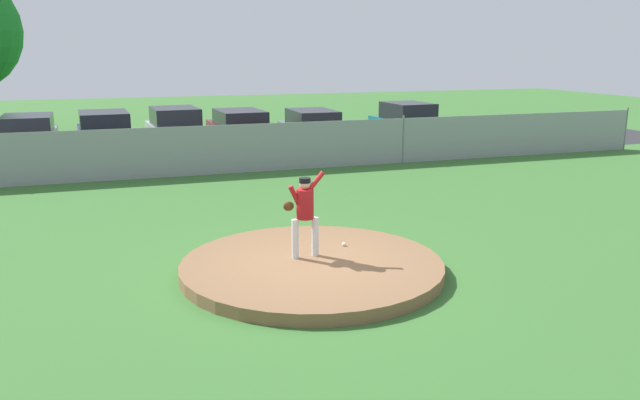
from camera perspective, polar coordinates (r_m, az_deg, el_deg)
ground_plane at (r=17.35m, az=-6.83°, el=-0.07°), size 80.00×80.00×0.00m
asphalt_strip at (r=25.58m, az=-10.79°, el=4.13°), size 44.00×7.00×0.01m
pitchers_mound at (r=11.74m, az=-0.73°, el=-6.01°), size 4.81×4.81×0.22m
pitcher_youth at (r=11.68m, az=-1.41°, el=-0.79°), size 0.79×0.32×1.61m
baseball at (r=12.57m, az=2.16°, el=-3.97°), size 0.07×0.07×0.07m
chainlink_fence at (r=21.06m, az=-9.15°, el=4.46°), size 33.41×0.07×1.71m
parked_car_burgundy at (r=26.24m, az=-7.15°, el=6.20°), size 2.11×4.70×1.60m
parked_car_white at (r=25.42m, az=-24.62°, el=4.94°), size 1.94×4.39×1.69m
parked_car_slate at (r=26.15m, az=-0.67°, el=6.25°), size 1.88×4.50×1.60m
parked_car_silver at (r=25.75m, az=-12.79°, el=5.98°), size 2.07×4.32×1.79m
parked_car_teal at (r=28.20m, az=7.83°, el=6.76°), size 2.09×4.12×1.74m
parked_car_navy at (r=25.50m, az=-18.69°, el=5.49°), size 2.10×4.57×1.72m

